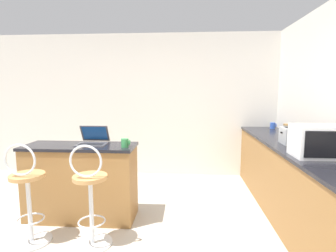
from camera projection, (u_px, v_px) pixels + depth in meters
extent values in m
cube|color=silver|center=(146.00, 106.00, 4.87)|extent=(12.00, 0.06, 2.60)
cube|color=olive|center=(81.00, 183.00, 3.21)|extent=(1.31, 0.47, 0.89)
cube|color=black|center=(80.00, 146.00, 3.15)|extent=(1.34, 0.50, 0.03)
cube|color=olive|center=(291.00, 182.00, 3.27)|extent=(0.61, 3.12, 0.89)
cube|color=black|center=(294.00, 145.00, 3.21)|extent=(0.64, 3.15, 0.03)
cylinder|color=silver|center=(32.00, 241.00, 2.75)|extent=(0.40, 0.40, 0.02)
cylinder|color=silver|center=(30.00, 209.00, 2.70)|extent=(0.04, 0.04, 0.69)
torus|color=silver|center=(30.00, 219.00, 2.71)|extent=(0.28, 0.28, 0.02)
cylinder|color=#B7844C|center=(27.00, 176.00, 2.65)|extent=(0.34, 0.34, 0.04)
torus|color=silver|center=(20.00, 160.00, 2.54)|extent=(0.32, 0.02, 0.32)
cylinder|color=silver|center=(93.00, 243.00, 2.70)|extent=(0.40, 0.40, 0.02)
cylinder|color=silver|center=(91.00, 211.00, 2.65)|extent=(0.04, 0.04, 0.69)
torus|color=silver|center=(92.00, 221.00, 2.67)|extent=(0.28, 0.28, 0.02)
cylinder|color=#B7844C|center=(90.00, 177.00, 2.61)|extent=(0.34, 0.34, 0.04)
torus|color=silver|center=(86.00, 161.00, 2.49)|extent=(0.32, 0.02, 0.32)
cube|color=#47474C|center=(91.00, 144.00, 3.16)|extent=(0.35, 0.24, 0.01)
cube|color=black|center=(91.00, 144.00, 3.14)|extent=(0.30, 0.13, 0.00)
cube|color=#47474C|center=(95.00, 133.00, 3.28)|extent=(0.35, 0.11, 0.20)
cube|color=#19478C|center=(95.00, 133.00, 3.27)|extent=(0.31, 0.09, 0.17)
cube|color=white|center=(321.00, 141.00, 2.56)|extent=(0.52, 0.33, 0.31)
cube|color=black|center=(325.00, 145.00, 2.39)|extent=(0.37, 0.01, 0.25)
cube|color=#9EA3A8|center=(292.00, 136.00, 3.20)|extent=(0.23, 0.25, 0.20)
cube|color=black|center=(288.00, 128.00, 3.19)|extent=(0.05, 0.18, 0.00)
cube|color=black|center=(296.00, 128.00, 3.18)|extent=(0.05, 0.18, 0.00)
cube|color=black|center=(281.00, 133.00, 3.20)|extent=(0.02, 0.02, 0.02)
cylinder|color=red|center=(316.00, 142.00, 3.09)|extent=(0.09, 0.09, 0.09)
torus|color=red|center=(321.00, 142.00, 3.09)|extent=(0.01, 0.06, 0.06)
cylinder|color=silver|center=(287.00, 131.00, 3.67)|extent=(0.11, 0.11, 0.17)
cylinder|color=olive|center=(288.00, 125.00, 3.66)|extent=(0.11, 0.11, 0.02)
cylinder|color=#338447|center=(125.00, 143.00, 3.02)|extent=(0.09, 0.09, 0.10)
torus|color=#338447|center=(130.00, 143.00, 3.01)|extent=(0.01, 0.07, 0.07)
cylinder|color=#2D51AD|center=(273.00, 126.00, 4.53)|extent=(0.08, 0.08, 0.10)
torus|color=#2D51AD|center=(276.00, 125.00, 4.53)|extent=(0.01, 0.07, 0.07)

